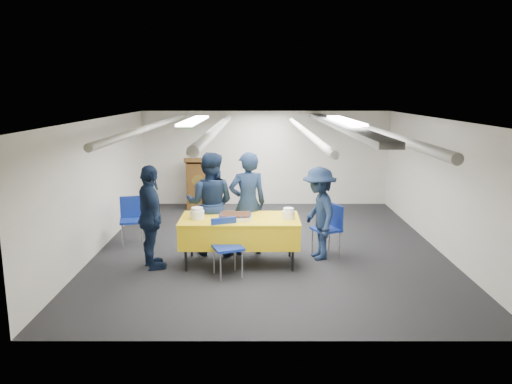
{
  "coord_description": "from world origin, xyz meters",
  "views": [
    {
      "loc": [
        -0.23,
        -8.68,
        2.77
      ],
      "look_at": [
        -0.23,
        -0.2,
        1.05
      ],
      "focal_mm": 35.0,
      "sensor_mm": 36.0,
      "label": 1
    }
  ],
  "objects_px": {
    "sailor_a": "(248,203)",
    "podium": "(199,183)",
    "sheet_cake": "(235,216)",
    "sailor_d": "(319,213)",
    "chair_right": "(331,224)",
    "sailor_c": "(151,218)",
    "chair_near": "(226,241)",
    "sailor_b": "(210,204)",
    "chair_left": "(131,215)",
    "serving_table": "(240,230)"
  },
  "relations": [
    {
      "from": "sheet_cake",
      "to": "podium",
      "type": "xyz_separation_m",
      "value": [
        -1.04,
        4.02,
        -0.2
      ]
    },
    {
      "from": "chair_right",
      "to": "sailor_d",
      "type": "relative_size",
      "value": 0.56
    },
    {
      "from": "serving_table",
      "to": "chair_left",
      "type": "distance_m",
      "value": 2.31
    },
    {
      "from": "chair_right",
      "to": "sailor_d",
      "type": "height_order",
      "value": "sailor_d"
    },
    {
      "from": "chair_right",
      "to": "serving_table",
      "type": "bearing_deg",
      "value": -162.57
    },
    {
      "from": "sailor_a",
      "to": "sailor_c",
      "type": "bearing_deg",
      "value": 10.92
    },
    {
      "from": "chair_right",
      "to": "sailor_c",
      "type": "bearing_deg",
      "value": -166.76
    },
    {
      "from": "sailor_b",
      "to": "sailor_d",
      "type": "relative_size",
      "value": 1.14
    },
    {
      "from": "chair_near",
      "to": "sailor_b",
      "type": "relative_size",
      "value": 0.49
    },
    {
      "from": "sailor_c",
      "to": "sailor_d",
      "type": "xyz_separation_m",
      "value": [
        2.69,
        0.48,
        -0.05
      ]
    },
    {
      "from": "serving_table",
      "to": "chair_near",
      "type": "bearing_deg",
      "value": -112.41
    },
    {
      "from": "podium",
      "to": "sheet_cake",
      "type": "bearing_deg",
      "value": -75.56
    },
    {
      "from": "sailor_b",
      "to": "sailor_d",
      "type": "height_order",
      "value": "sailor_b"
    },
    {
      "from": "sheet_cake",
      "to": "chair_right",
      "type": "bearing_deg",
      "value": 18.91
    },
    {
      "from": "podium",
      "to": "sailor_d",
      "type": "relative_size",
      "value": 0.81
    },
    {
      "from": "sheet_cake",
      "to": "sailor_b",
      "type": "height_order",
      "value": "sailor_b"
    },
    {
      "from": "chair_right",
      "to": "sailor_c",
      "type": "height_order",
      "value": "sailor_c"
    },
    {
      "from": "sheet_cake",
      "to": "sailor_d",
      "type": "distance_m",
      "value": 1.42
    },
    {
      "from": "sheet_cake",
      "to": "chair_near",
      "type": "relative_size",
      "value": 0.59
    },
    {
      "from": "chair_near",
      "to": "sailor_c",
      "type": "height_order",
      "value": "sailor_c"
    },
    {
      "from": "sheet_cake",
      "to": "chair_left",
      "type": "xyz_separation_m",
      "value": [
        -1.96,
        1.17,
        -0.28
      ]
    },
    {
      "from": "podium",
      "to": "sailor_c",
      "type": "xyz_separation_m",
      "value": [
        -0.28,
        -4.16,
        0.21
      ]
    },
    {
      "from": "chair_right",
      "to": "sailor_c",
      "type": "distance_m",
      "value": 3.02
    },
    {
      "from": "chair_left",
      "to": "sailor_a",
      "type": "distance_m",
      "value": 2.25
    },
    {
      "from": "podium",
      "to": "sailor_a",
      "type": "bearing_deg",
      "value": -70.4
    },
    {
      "from": "serving_table",
      "to": "sailor_a",
      "type": "distance_m",
      "value": 0.62
    },
    {
      "from": "chair_near",
      "to": "chair_left",
      "type": "height_order",
      "value": "same"
    },
    {
      "from": "sailor_a",
      "to": "podium",
      "type": "bearing_deg",
      "value": -85.16
    },
    {
      "from": "chair_right",
      "to": "sailor_c",
      "type": "relative_size",
      "value": 0.53
    },
    {
      "from": "chair_near",
      "to": "sailor_d",
      "type": "height_order",
      "value": "sailor_d"
    },
    {
      "from": "podium",
      "to": "sailor_a",
      "type": "relative_size",
      "value": 0.71
    },
    {
      "from": "serving_table",
      "to": "sailor_d",
      "type": "bearing_deg",
      "value": 11.95
    },
    {
      "from": "chair_left",
      "to": "sailor_c",
      "type": "relative_size",
      "value": 0.53
    },
    {
      "from": "podium",
      "to": "chair_right",
      "type": "height_order",
      "value": "podium"
    },
    {
      "from": "serving_table",
      "to": "sheet_cake",
      "type": "height_order",
      "value": "sheet_cake"
    },
    {
      "from": "sheet_cake",
      "to": "sailor_c",
      "type": "relative_size",
      "value": 0.31
    },
    {
      "from": "serving_table",
      "to": "chair_near",
      "type": "xyz_separation_m",
      "value": [
        -0.2,
        -0.48,
        -0.03
      ]
    },
    {
      "from": "sailor_b",
      "to": "sailor_c",
      "type": "distance_m",
      "value": 1.14
    },
    {
      "from": "chair_left",
      "to": "sailor_b",
      "type": "distance_m",
      "value": 1.65
    },
    {
      "from": "sheet_cake",
      "to": "sailor_c",
      "type": "distance_m",
      "value": 1.32
    },
    {
      "from": "chair_left",
      "to": "sailor_b",
      "type": "bearing_deg",
      "value": -20.98
    },
    {
      "from": "podium",
      "to": "sailor_c",
      "type": "height_order",
      "value": "sailor_c"
    },
    {
      "from": "podium",
      "to": "sailor_a",
      "type": "xyz_separation_m",
      "value": [
        1.22,
        -3.44,
        0.27
      ]
    },
    {
      "from": "podium",
      "to": "sailor_c",
      "type": "bearing_deg",
      "value": -93.87
    },
    {
      "from": "sailor_a",
      "to": "sailor_b",
      "type": "xyz_separation_m",
      "value": [
        -0.64,
        0.01,
        -0.01
      ]
    },
    {
      "from": "sailor_b",
      "to": "sailor_d",
      "type": "xyz_separation_m",
      "value": [
        1.83,
        -0.25,
        -0.11
      ]
    },
    {
      "from": "serving_table",
      "to": "chair_right",
      "type": "relative_size",
      "value": 2.19
    },
    {
      "from": "podium",
      "to": "sailor_d",
      "type": "bearing_deg",
      "value": -56.72
    },
    {
      "from": "sheet_cake",
      "to": "sailor_c",
      "type": "xyz_separation_m",
      "value": [
        -1.32,
        -0.14,
        0.01
      ]
    },
    {
      "from": "sailor_d",
      "to": "chair_left",
      "type": "bearing_deg",
      "value": -114.19
    }
  ]
}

